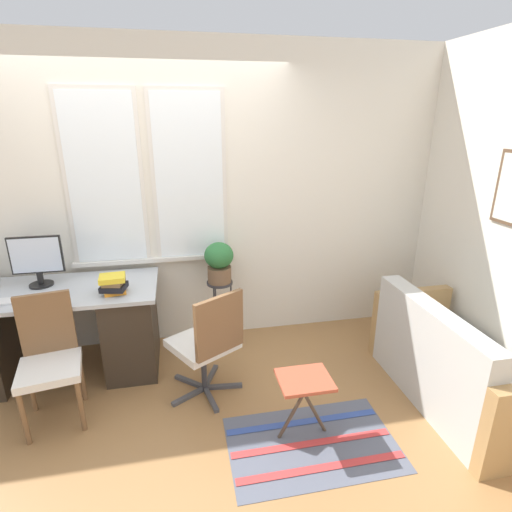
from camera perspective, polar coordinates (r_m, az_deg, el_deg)
ground_plane at (r=3.49m, az=-13.95°, el=-17.70°), size 14.00×14.00×0.00m
wall_back_with_window at (r=3.68m, az=-15.21°, el=7.49°), size 9.00×0.12×2.70m
wall_right_with_picture at (r=3.79m, az=29.64°, el=5.91°), size 0.08×9.00×2.70m
desk at (r=3.71m, az=-26.16°, el=-9.50°), size 1.61×0.72×0.77m
monitor at (r=3.63m, az=-28.81°, el=-0.50°), size 0.39×0.18×0.42m
keyboard at (r=3.44m, az=-30.19°, el=-5.48°), size 0.40×0.12×0.02m
mouse at (r=3.36m, az=-25.94°, el=-5.23°), size 0.04×0.07×0.03m
book_stack at (r=3.28m, az=-19.69°, el=-3.79°), size 0.21×0.20×0.15m
desk_chair_wooden at (r=3.21m, az=-27.44°, el=-12.75°), size 0.46×0.47×0.91m
office_chair_swivel at (r=3.08m, az=-6.87°, el=-12.17°), size 0.60×0.61×0.89m
couch_loveseat at (r=3.47m, az=26.41°, el=-13.99°), size 0.71×1.44×0.79m
plant_stand at (r=3.69m, az=-5.16°, el=-4.95°), size 0.24×0.24×0.64m
potted_plant at (r=3.59m, az=-5.30°, el=-0.71°), size 0.26×0.26×0.37m
floor_rug_striped at (r=2.96m, az=8.02°, el=-25.00°), size 1.12×0.70×0.01m
folding_stool at (r=2.77m, az=6.93°, el=-17.86°), size 0.35×0.29×0.46m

